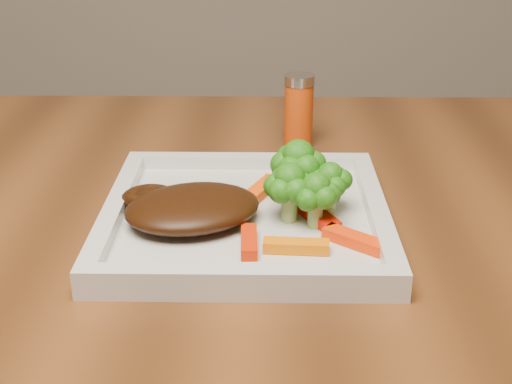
{
  "coord_description": "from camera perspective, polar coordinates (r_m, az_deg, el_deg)",
  "views": [
    {
      "loc": [
        -0.14,
        -0.58,
        1.06
      ],
      "look_at": [
        -0.15,
        0.04,
        0.79
      ],
      "focal_mm": 50.0,
      "sensor_mm": 36.0,
      "label": 1
    }
  ],
  "objects": [
    {
      "name": "steak",
      "position": [
        0.67,
        -5.09,
        -1.27
      ],
      "size": [
        0.16,
        0.14,
        0.03
      ],
      "primitive_type": "ellipsoid",
      "rotation": [
        0.0,
        0.0,
        0.37
      ],
      "color": "#351807",
      "rests_on": "plate"
    },
    {
      "name": "plate",
      "position": [
        0.69,
        -0.83,
        -2.34
      ],
      "size": [
        0.27,
        0.27,
        0.01
      ],
      "primitive_type": "cube",
      "color": "silver",
      "rests_on": "dining_table"
    },
    {
      "name": "broccoli_1",
      "position": [
        0.69,
        5.94,
        0.88
      ],
      "size": [
        0.06,
        0.06,
        0.06
      ],
      "primitive_type": null,
      "rotation": [
        0.0,
        0.0,
        -0.27
      ],
      "color": "#356510",
      "rests_on": "plate"
    },
    {
      "name": "carrot_2",
      "position": [
        0.63,
        -0.56,
        -3.98
      ],
      "size": [
        0.02,
        0.05,
        0.01
      ],
      "primitive_type": "cube",
      "rotation": [
        0.0,
        0.0,
        1.6
      ],
      "color": "red",
      "rests_on": "plate"
    },
    {
      "name": "carrot_1",
      "position": [
        0.64,
        8.02,
        -3.84
      ],
      "size": [
        0.06,
        0.05,
        0.01
      ],
      "primitive_type": "cube",
      "rotation": [
        0.0,
        0.0,
        -0.66
      ],
      "color": "#FA3504",
      "rests_on": "plate"
    },
    {
      "name": "carrot_4",
      "position": [
        0.73,
        0.44,
        0.24
      ],
      "size": [
        0.04,
        0.06,
        0.01
      ],
      "primitive_type": "cube",
      "rotation": [
        0.0,
        0.0,
        1.14
      ],
      "color": "#FF4D04",
      "rests_on": "plate"
    },
    {
      "name": "broccoli_3",
      "position": [
        0.67,
        2.7,
        0.11
      ],
      "size": [
        0.07,
        0.07,
        0.06
      ],
      "primitive_type": null,
      "rotation": [
        0.0,
        0.0,
        -0.32
      ],
      "color": "#106514",
      "rests_on": "plate"
    },
    {
      "name": "carrot_0",
      "position": [
        0.62,
        3.23,
        -4.34
      ],
      "size": [
        0.06,
        0.02,
        0.01
      ],
      "primitive_type": "cube",
      "rotation": [
        0.0,
        0.0,
        -0.06
      ],
      "color": "orange",
      "rests_on": "plate"
    },
    {
      "name": "spice_shaker",
      "position": [
        0.89,
        3.43,
        6.47
      ],
      "size": [
        0.04,
        0.04,
        0.09
      ],
      "primitive_type": "cylinder",
      "rotation": [
        0.0,
        0.0,
        0.02
      ],
      "color": "#C93F0B",
      "rests_on": "dining_table"
    },
    {
      "name": "broccoli_0",
      "position": [
        0.7,
        3.38,
        1.83
      ],
      "size": [
        0.07,
        0.07,
        0.07
      ],
      "primitive_type": null,
      "rotation": [
        0.0,
        0.0,
        0.12
      ],
      "color": "#156811",
      "rests_on": "plate"
    },
    {
      "name": "carrot_5",
      "position": [
        0.68,
        4.9,
        -1.88
      ],
      "size": [
        0.04,
        0.06,
        0.01
      ],
      "primitive_type": "cube",
      "rotation": [
        0.0,
        0.0,
        -1.11
      ],
      "color": "red",
      "rests_on": "plate"
    },
    {
      "name": "broccoli_2",
      "position": [
        0.66,
        4.81,
        -0.43
      ],
      "size": [
        0.06,
        0.06,
        0.06
      ],
      "primitive_type": null,
      "rotation": [
        0.0,
        0.0,
        0.36
      ],
      "color": "#147513",
      "rests_on": "plate"
    }
  ]
}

